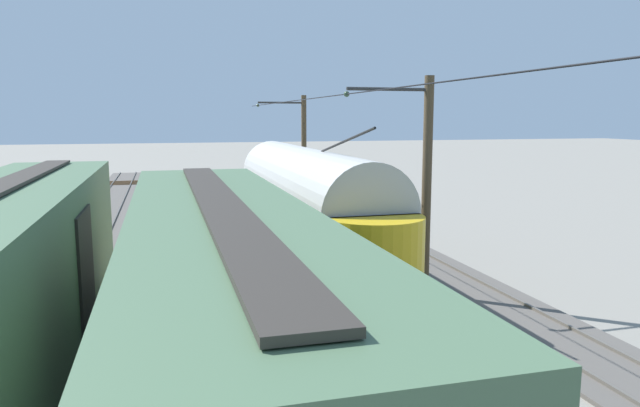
# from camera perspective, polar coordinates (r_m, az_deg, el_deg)

# --- Properties ---
(ground_plane) EXTENTS (220.00, 220.00, 0.00)m
(ground_plane) POSITION_cam_1_polar(r_m,az_deg,el_deg) (19.87, -6.25, -7.33)
(ground_plane) COLOR gray
(track_streetcar_siding) EXTENTS (2.80, 80.00, 0.18)m
(track_streetcar_siding) POSITION_cam_1_polar(r_m,az_deg,el_deg) (21.90, 9.75, -5.76)
(track_streetcar_siding) COLOR #56514C
(track_streetcar_siding) RESTS_ON ground
(track_adjacent_siding) EXTENTS (2.80, 80.00, 0.18)m
(track_adjacent_siding) POSITION_cam_1_polar(r_m,az_deg,el_deg) (20.55, -0.71, -6.58)
(track_adjacent_siding) COLOR #56514C
(track_adjacent_siding) RESTS_ON ground
(track_third_siding) EXTENTS (2.80, 80.00, 0.18)m
(track_third_siding) POSITION_cam_1_polar(r_m,az_deg,el_deg) (19.95, -12.25, -7.24)
(track_third_siding) COLOR #56514C
(track_third_siding) RESTS_ON ground
(track_outer_siding) EXTENTS (2.80, 80.00, 0.18)m
(track_outer_siding) POSITION_cam_1_polar(r_m,az_deg,el_deg) (20.19, -24.03, -7.61)
(track_outer_siding) COLOR #56514C
(track_outer_siding) RESTS_ON ground
(vintage_streetcar) EXTENTS (2.65, 16.27, 4.99)m
(vintage_streetcar) POSITION_cam_1_polar(r_m,az_deg,el_deg) (20.93, -1.33, -0.15)
(vintage_streetcar) COLOR gold
(vintage_streetcar) RESTS_ON ground
(boxcar_adjacent) EXTENTS (2.96, 14.70, 3.85)m
(boxcar_adjacent) POSITION_cam_1_polar(r_m,az_deg,el_deg) (14.21, -27.96, -5.64)
(boxcar_adjacent) COLOR #4C6B4C
(boxcar_adjacent) RESTS_ON ground
(boxcar_far_siding) EXTENTS (2.96, 13.90, 3.85)m
(boxcar_far_siding) POSITION_cam_1_polar(r_m,az_deg,el_deg) (10.22, -9.65, -10.02)
(boxcar_far_siding) COLOR #4C6B4C
(boxcar_far_siding) RESTS_ON ground
(catenary_pole_foreground) EXTENTS (2.70, 0.28, 6.57)m
(catenary_pole_foreground) POSITION_cam_1_polar(r_m,az_deg,el_deg) (31.59, -1.72, 4.91)
(catenary_pole_foreground) COLOR #4C3D28
(catenary_pole_foreground) RESTS_ON ground
(catenary_pole_mid_near) EXTENTS (2.70, 0.28, 6.57)m
(catenary_pole_mid_near) POSITION_cam_1_polar(r_m,az_deg,el_deg) (17.24, 10.22, 1.84)
(catenary_pole_mid_near) COLOR #4C3D28
(catenary_pole_mid_near) RESTS_ON ground
(overhead_wire_run) EXTENTS (2.50, 34.38, 0.18)m
(overhead_wire_run) POSITION_cam_1_polar(r_m,az_deg,el_deg) (16.91, 2.11, 10.64)
(overhead_wire_run) COLOR black
(overhead_wire_run) RESTS_ON ground
(switch_stand) EXTENTS (0.50, 0.30, 1.24)m
(switch_stand) POSITION_cam_1_polar(r_m,az_deg,el_deg) (27.35, 7.08, -1.48)
(switch_stand) COLOR black
(switch_stand) RESTS_ON ground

